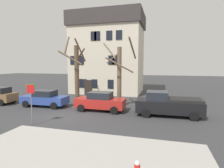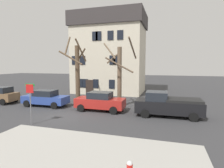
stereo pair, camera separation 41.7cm
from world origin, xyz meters
name	(u,v)px [view 2 (the right image)]	position (x,y,z in m)	size (l,w,h in m)	color
ground_plane	(65,116)	(0.00, 0.00, 0.00)	(120.00, 120.00, 0.00)	#38383A
building_main	(110,53)	(-0.41, 13.71, 5.92)	(10.50, 7.31, 11.64)	beige
tree_bare_near	(77,71)	(-1.43, 5.03, 3.54)	(2.76, 2.31, 7.34)	brown
tree_bare_mid	(119,73)	(3.50, 4.48, 3.36)	(3.27, 2.92, 6.71)	brown
car_blue_sedan	(45,98)	(-3.78, 2.60, 0.83)	(4.65, 2.02, 1.65)	#2D4799
car_red_sedan	(100,101)	(2.19, 2.48, 0.87)	(4.48, 2.00, 1.73)	#AD231E
pickup_truck_black	(168,105)	(8.12, 2.34, 0.97)	(5.32, 2.28, 2.01)	black
street_sign_pole	(30,96)	(-1.11, -2.60, 2.03)	(0.76, 0.07, 2.91)	slate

